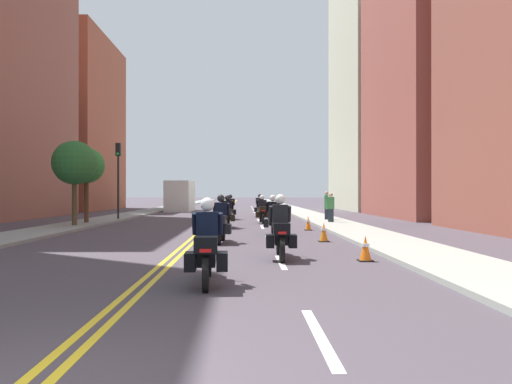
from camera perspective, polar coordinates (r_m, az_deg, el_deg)
The scene contains 26 objects.
ground_plane at distance 51.68m, azimuth -3.47°, elevation -2.01°, with size 264.00×264.00×0.00m, color #453D46.
sidewalk_left at distance 52.36m, azimuth -10.86°, elevation -1.92°, with size 2.45×144.00×0.12m, color gray.
sidewalk_right at distance 51.87m, azimuth 3.99°, elevation -1.94°, with size 2.45×144.00×0.12m, color #95998F.
centreline_yellow_inner at distance 51.69m, azimuth -3.60°, elevation -2.01°, with size 0.12×132.00×0.01m, color yellow.
centreline_yellow_outer at distance 51.68m, azimuth -3.34°, elevation -2.01°, with size 0.12×132.00×0.01m, color yellow.
lane_dashes_white at distance 32.68m, azimuth 0.16°, elevation -3.10°, with size 0.14×56.40×0.01m.
building_right_1 at distance 37.40m, azimuth 22.18°, elevation 11.67°, with size 9.56×12.89×18.67m.
building_left_2 at distance 52.00m, azimuth -22.01°, elevation 7.53°, with size 9.09×13.37×17.23m.
building_right_2 at distance 51.77m, azimuth 15.28°, elevation 12.92°, with size 9.22×14.48×26.76m.
motorcycle_0 at distance 8.88m, azimuth -5.89°, elevation -6.82°, with size 0.78×2.18×1.61m.
motorcycle_1 at distance 12.29m, azimuth 2.95°, elevation -4.92°, with size 0.77×2.26×1.67m.
motorcycle_2 at distance 16.20m, azimuth -4.26°, elevation -3.79°, with size 0.78×2.11×1.65m.
motorcycle_3 at distance 19.36m, azimuth 2.04°, elevation -3.19°, with size 0.78×2.13×1.62m.
motorcycle_4 at distance 23.04m, azimuth -3.45°, elevation -2.69°, with size 0.77×2.17×1.59m.
motorcycle_5 at distance 26.86m, azimuth 0.71°, elevation -2.36°, with size 0.78×2.27×1.58m.
motorcycle_6 at distance 30.59m, azimuth -3.10°, elevation -2.08°, with size 0.77×2.21×1.61m.
motorcycle_7 at distance 33.67m, azimuth 0.45°, elevation -1.90°, with size 0.78×2.30×1.63m.
traffic_cone_0 at distance 12.20m, azimuth 12.98°, elevation -6.62°, with size 0.36×0.36×0.63m.
traffic_cone_1 at distance 21.81m, azimuth 6.28°, elevation -3.74°, with size 0.33×0.33×0.65m.
traffic_cone_2 at distance 16.76m, azimuth 8.13°, elevation -4.77°, with size 0.36×0.36×0.68m.
traffic_light_near at distance 30.50m, azimuth -16.19°, elevation 2.86°, with size 0.28×0.38×4.78m.
pedestrian_0 at distance 28.75m, azimuth 8.44°, elevation -1.64°, with size 0.29×0.40×1.81m.
pedestrian_1 at distance 26.32m, azimuth 8.95°, elevation -1.89°, with size 0.51×0.32×1.71m.
street_tree_0 at distance 24.96m, azimuth -20.93°, elevation 3.24°, with size 2.16×2.16×4.26m.
street_tree_1 at distance 27.16m, azimuth -19.66°, elevation 2.94°, with size 1.91×1.91×4.14m.
parked_truck at distance 45.23m, azimuth -9.00°, elevation -0.66°, with size 2.20×6.50×2.80m.
Camera 1 is at (1.86, -3.62, 1.69)m, focal length 33.37 mm.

